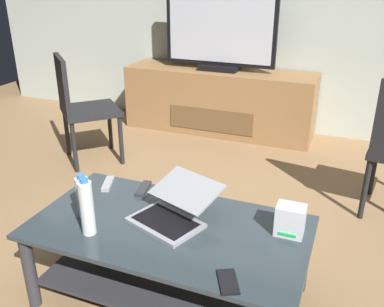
# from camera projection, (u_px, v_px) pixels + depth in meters

# --- Properties ---
(ground_plane) EXTENTS (7.68, 7.68, 0.00)m
(ground_plane) POSITION_uv_depth(u_px,v_px,m) (165.00, 263.00, 2.37)
(ground_plane) COLOR olive
(coffee_table) EXTENTS (1.29, 0.69, 0.42)m
(coffee_table) POSITION_uv_depth(u_px,v_px,m) (169.00, 248.00, 2.02)
(coffee_table) COLOR #2D383D
(coffee_table) RESTS_ON ground
(media_cabinet) EXTENTS (1.86, 0.50, 0.62)m
(media_cabinet) POSITION_uv_depth(u_px,v_px,m) (219.00, 101.00, 4.21)
(media_cabinet) COLOR olive
(media_cabinet) RESTS_ON ground
(television) EXTENTS (1.07, 0.20, 0.73)m
(television) POSITION_uv_depth(u_px,v_px,m) (220.00, 32.00, 3.93)
(television) COLOR black
(television) RESTS_ON media_cabinet
(side_chair) EXTENTS (0.62, 0.62, 0.90)m
(side_chair) POSITION_uv_depth(u_px,v_px,m) (80.00, 104.00, 3.44)
(side_chair) COLOR black
(side_chair) RESTS_ON ground
(laptop) EXTENTS (0.43, 0.46, 0.16)m
(laptop) POSITION_uv_depth(u_px,v_px,m) (174.00, 209.00, 1.99)
(laptop) COLOR gray
(laptop) RESTS_ON coffee_table
(router_box) EXTENTS (0.13, 0.10, 0.14)m
(router_box) POSITION_uv_depth(u_px,v_px,m) (290.00, 220.00, 1.88)
(router_box) COLOR silver
(router_box) RESTS_ON coffee_table
(water_bottle_near) EXTENTS (0.06, 0.06, 0.22)m
(water_bottle_near) POSITION_uv_depth(u_px,v_px,m) (83.00, 197.00, 2.00)
(water_bottle_near) COLOR silver
(water_bottle_near) RESTS_ON coffee_table
(water_bottle_far) EXTENTS (0.06, 0.06, 0.28)m
(water_bottle_far) POSITION_uv_depth(u_px,v_px,m) (87.00, 208.00, 1.86)
(water_bottle_far) COLOR silver
(water_bottle_far) RESTS_ON coffee_table
(cell_phone) EXTENTS (0.12, 0.16, 0.01)m
(cell_phone) POSITION_uv_depth(u_px,v_px,m) (228.00, 282.00, 1.60)
(cell_phone) COLOR black
(cell_phone) RESTS_ON coffee_table
(tv_remote) EXTENTS (0.07, 0.17, 0.02)m
(tv_remote) POSITION_uv_depth(u_px,v_px,m) (144.00, 189.00, 2.27)
(tv_remote) COLOR #2D2D30
(tv_remote) RESTS_ON coffee_table
(soundbar_remote) EXTENTS (0.10, 0.17, 0.02)m
(soundbar_remote) POSITION_uv_depth(u_px,v_px,m) (108.00, 184.00, 2.33)
(soundbar_remote) COLOR #99999E
(soundbar_remote) RESTS_ON coffee_table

